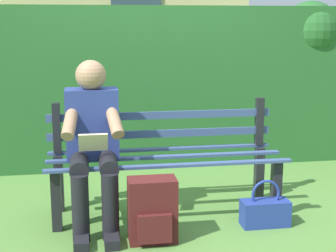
# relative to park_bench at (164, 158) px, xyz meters

# --- Properties ---
(ground) EXTENTS (60.00, 60.00, 0.00)m
(ground) POSITION_rel_park_bench_xyz_m (0.00, 0.07, -0.43)
(ground) COLOR #517F38
(park_bench) EXTENTS (1.79, 0.54, 0.86)m
(park_bench) POSITION_rel_park_bench_xyz_m (0.00, 0.00, 0.00)
(park_bench) COLOR black
(park_bench) RESTS_ON ground
(person_seated) EXTENTS (0.44, 0.73, 1.19)m
(person_seated) POSITION_rel_park_bench_xyz_m (0.55, 0.18, 0.21)
(person_seated) COLOR navy
(person_seated) RESTS_ON ground
(hedge_backdrop) EXTENTS (5.39, 0.75, 1.68)m
(hedge_backdrop) POSITION_rel_park_bench_xyz_m (-0.19, -1.47, 0.41)
(hedge_backdrop) COLOR #265B28
(hedge_backdrop) RESTS_ON ground
(backpack) EXTENTS (0.32, 0.26, 0.44)m
(backpack) POSITION_rel_park_bench_xyz_m (0.17, 0.55, -0.21)
(backpack) COLOR #4C1919
(backpack) RESTS_ON ground
(handbag) EXTENTS (0.35, 0.15, 0.35)m
(handbag) POSITION_rel_park_bench_xyz_m (-0.68, 0.42, -0.32)
(handbag) COLOR navy
(handbag) RESTS_ON ground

